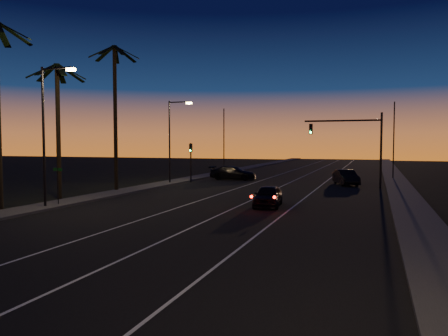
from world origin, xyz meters
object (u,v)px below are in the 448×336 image
at_px(signal_mast, 354,137).
at_px(right_car, 346,177).
at_px(lead_car, 268,196).
at_px(cross_car, 233,173).

bearing_deg(signal_mast, right_car, 108.91).
distance_m(lead_car, right_car, 17.52).
height_order(signal_mast, lead_car, signal_mast).
distance_m(signal_mast, lead_car, 15.84).
xyz_separation_m(right_car, cross_car, (-12.65, 2.39, 0.01)).
bearing_deg(lead_car, signal_mast, 71.88).
xyz_separation_m(lead_car, right_car, (3.89, 17.08, 0.06)).
relative_size(signal_mast, lead_car, 1.50).
distance_m(right_car, cross_car, 12.88).
bearing_deg(right_car, signal_mast, -71.09).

